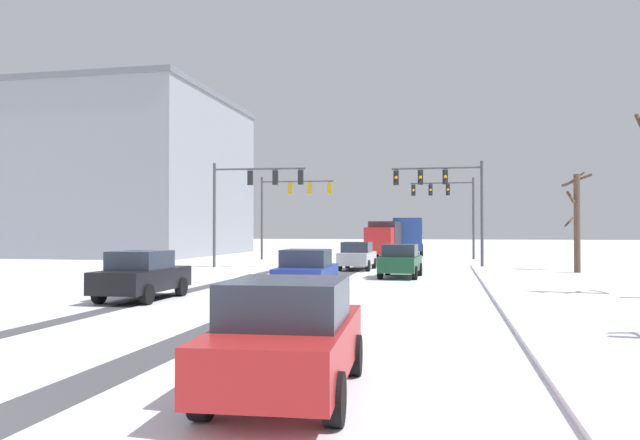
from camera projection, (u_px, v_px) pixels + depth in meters
wheel_track_left_lane at (193, 290)px, 23.49m from camera, size 0.71×39.36×0.01m
wheel_track_right_lane at (302, 292)px, 22.61m from camera, size 1.01×39.36×0.01m
sidewalk_kerb_right at (560, 302)px, 19.07m from camera, size 4.00×39.36×0.12m
traffic_signal_near_right at (445, 190)px, 37.14m from camera, size 5.51×0.42×6.50m
traffic_signal_near_left at (251, 190)px, 37.82m from camera, size 5.84×0.74×6.50m
traffic_signal_far_left at (290, 198)px, 47.54m from camera, size 5.78×0.56×6.50m
traffic_signal_far_right at (448, 200)px, 48.88m from camera, size 5.06×0.38×6.50m
car_silver_lead at (357, 256)px, 35.39m from camera, size 1.90×4.13×1.62m
car_dark_green_second at (401, 261)px, 29.65m from camera, size 1.97×4.17×1.62m
car_blue_third at (307, 272)px, 21.63m from camera, size 1.96×4.16×1.62m
car_black_fourth at (142, 275)px, 20.13m from camera, size 1.87×4.12×1.62m
car_red_fifth at (288, 337)px, 8.49m from camera, size 2.02×4.19×1.62m
bus_oncoming at (409, 233)px, 58.14m from camera, size 3.00×11.09×3.38m
box_truck_delivery at (384, 238)px, 50.50m from camera, size 2.55×7.49×3.02m
bare_tree_sidewalk_far at (577, 219)px, 33.14m from camera, size 1.64×1.51×5.53m
office_building_far_left_block at (96, 177)px, 58.46m from camera, size 25.22×20.78×14.80m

